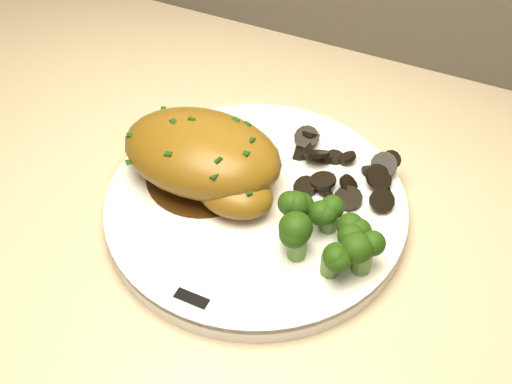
% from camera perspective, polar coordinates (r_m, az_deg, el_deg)
% --- Properties ---
extents(plate, '(0.29, 0.29, 0.02)m').
position_cam_1_polar(plate, '(0.58, 0.00, -1.30)').
color(plate, white).
rests_on(plate, counter).
extents(rim_accent_0, '(0.02, 0.03, 0.00)m').
position_cam_1_polar(rim_accent_0, '(0.59, 11.42, 0.05)').
color(rim_accent_0, black).
rests_on(rim_accent_0, plate).
extents(rim_accent_1, '(0.02, 0.03, 0.00)m').
position_cam_1_polar(rim_accent_1, '(0.64, -5.97, 5.65)').
color(rim_accent_1, black).
rests_on(rim_accent_1, plate).
extents(rim_accent_2, '(0.03, 0.01, 0.00)m').
position_cam_1_polar(rim_accent_2, '(0.50, -5.74, -9.42)').
color(rim_accent_2, black).
rests_on(rim_accent_2, plate).
extents(gravy_pool, '(0.11, 0.11, 0.00)m').
position_cam_1_polar(gravy_pool, '(0.59, -4.66, 1.47)').
color(gravy_pool, '#391F0A').
rests_on(gravy_pool, plate).
extents(chicken_breast, '(0.15, 0.10, 0.06)m').
position_cam_1_polar(chicken_breast, '(0.57, -4.50, 3.09)').
color(chicken_breast, brown).
rests_on(chicken_breast, plate).
extents(mushroom_pile, '(0.10, 0.07, 0.03)m').
position_cam_1_polar(mushroom_pile, '(0.59, 7.02, 1.65)').
color(mushroom_pile, black).
rests_on(mushroom_pile, plate).
extents(broccoli_florets, '(0.09, 0.07, 0.04)m').
position_cam_1_polar(broccoli_florets, '(0.52, 6.47, -3.71)').
color(broccoli_florets, '#587C34').
rests_on(broccoli_florets, plate).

